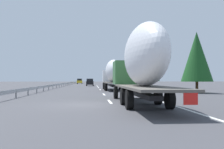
{
  "coord_description": "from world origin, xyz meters",
  "views": [
    {
      "loc": [
        -15.87,
        -0.51,
        1.6
      ],
      "look_at": [
        14.13,
        -2.95,
        2.19
      ],
      "focal_mm": 40.01,
      "sensor_mm": 36.0,
      "label": 1
    }
  ],
  "objects_px": {
    "car_black_suv": "(90,82)",
    "road_sign": "(119,77)",
    "car_yellow_coupe": "(80,81)",
    "truck_trailing": "(141,62)",
    "truck_lead": "(113,73)"
  },
  "relations": [
    {
      "from": "truck_lead",
      "to": "truck_trailing",
      "type": "distance_m",
      "value": 21.39
    },
    {
      "from": "truck_trailing",
      "to": "road_sign",
      "type": "relative_size",
      "value": 4.61
    },
    {
      "from": "car_black_suv",
      "to": "road_sign",
      "type": "xyz_separation_m",
      "value": [
        -5.03,
        -6.66,
        1.21
      ]
    },
    {
      "from": "truck_lead",
      "to": "car_yellow_coupe",
      "type": "height_order",
      "value": "truck_lead"
    },
    {
      "from": "car_yellow_coupe",
      "to": "truck_lead",
      "type": "bearing_deg",
      "value": -172.15
    },
    {
      "from": "car_yellow_coupe",
      "to": "car_black_suv",
      "type": "distance_m",
      "value": 29.39
    },
    {
      "from": "car_yellow_coupe",
      "to": "truck_trailing",
      "type": "bearing_deg",
      "value": -174.35
    },
    {
      "from": "truck_lead",
      "to": "truck_trailing",
      "type": "xyz_separation_m",
      "value": [
        -21.39,
        0.0,
        0.18
      ]
    },
    {
      "from": "truck_lead",
      "to": "road_sign",
      "type": "relative_size",
      "value": 4.26
    },
    {
      "from": "car_yellow_coupe",
      "to": "road_sign",
      "type": "height_order",
      "value": "road_sign"
    },
    {
      "from": "car_yellow_coupe",
      "to": "road_sign",
      "type": "xyz_separation_m",
      "value": [
        -34.16,
        -10.58,
        1.17
      ]
    },
    {
      "from": "truck_lead",
      "to": "car_black_suv",
      "type": "height_order",
      "value": "truck_lead"
    },
    {
      "from": "truck_trailing",
      "to": "car_yellow_coupe",
      "type": "xyz_separation_m",
      "value": [
        75.64,
        7.48,
        -1.75
      ]
    },
    {
      "from": "truck_lead",
      "to": "road_sign",
      "type": "height_order",
      "value": "truck_lead"
    },
    {
      "from": "truck_trailing",
      "to": "car_yellow_coupe",
      "type": "height_order",
      "value": "truck_trailing"
    }
  ]
}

